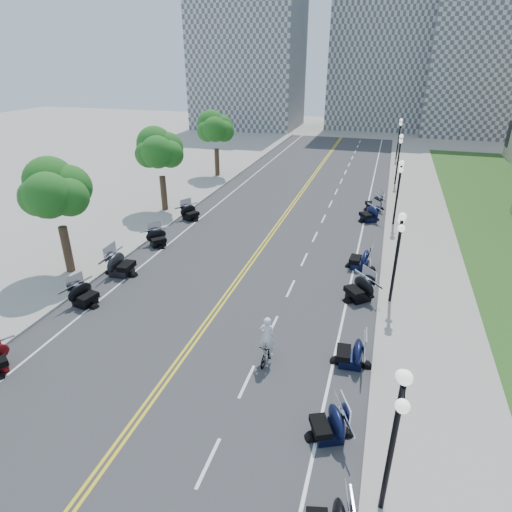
% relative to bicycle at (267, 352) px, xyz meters
% --- Properties ---
extents(ground, '(160.00, 160.00, 0.00)m').
position_rel_bicycle_xyz_m(ground, '(-3.63, 2.52, -0.49)').
color(ground, gray).
extents(road, '(16.00, 90.00, 0.01)m').
position_rel_bicycle_xyz_m(road, '(-3.63, 12.52, -0.48)').
color(road, '#333335').
rests_on(road, ground).
extents(centerline_yellow_a, '(0.12, 90.00, 0.00)m').
position_rel_bicycle_xyz_m(centerline_yellow_a, '(-3.75, 12.52, -0.47)').
color(centerline_yellow_a, yellow).
rests_on(centerline_yellow_a, road).
extents(centerline_yellow_b, '(0.12, 90.00, 0.00)m').
position_rel_bicycle_xyz_m(centerline_yellow_b, '(-3.51, 12.52, -0.47)').
color(centerline_yellow_b, yellow).
rests_on(centerline_yellow_b, road).
extents(edge_line_north, '(0.12, 90.00, 0.00)m').
position_rel_bicycle_xyz_m(edge_line_north, '(2.77, 12.52, -0.47)').
color(edge_line_north, white).
rests_on(edge_line_north, road).
extents(edge_line_south, '(0.12, 90.00, 0.00)m').
position_rel_bicycle_xyz_m(edge_line_south, '(-10.03, 12.52, -0.47)').
color(edge_line_south, white).
rests_on(edge_line_south, road).
extents(lane_dash_4, '(0.12, 2.00, 0.00)m').
position_rel_bicycle_xyz_m(lane_dash_4, '(-0.43, -5.48, -0.47)').
color(lane_dash_4, white).
rests_on(lane_dash_4, road).
extents(lane_dash_5, '(0.12, 2.00, 0.00)m').
position_rel_bicycle_xyz_m(lane_dash_5, '(-0.43, -1.48, -0.47)').
color(lane_dash_5, white).
rests_on(lane_dash_5, road).
extents(lane_dash_6, '(0.12, 2.00, 0.00)m').
position_rel_bicycle_xyz_m(lane_dash_6, '(-0.43, 2.52, -0.47)').
color(lane_dash_6, white).
rests_on(lane_dash_6, road).
extents(lane_dash_7, '(0.12, 2.00, 0.00)m').
position_rel_bicycle_xyz_m(lane_dash_7, '(-0.43, 6.52, -0.47)').
color(lane_dash_7, white).
rests_on(lane_dash_7, road).
extents(lane_dash_8, '(0.12, 2.00, 0.00)m').
position_rel_bicycle_xyz_m(lane_dash_8, '(-0.43, 10.52, -0.47)').
color(lane_dash_8, white).
rests_on(lane_dash_8, road).
extents(lane_dash_9, '(0.12, 2.00, 0.00)m').
position_rel_bicycle_xyz_m(lane_dash_9, '(-0.43, 14.52, -0.47)').
color(lane_dash_9, white).
rests_on(lane_dash_9, road).
extents(lane_dash_10, '(0.12, 2.00, 0.00)m').
position_rel_bicycle_xyz_m(lane_dash_10, '(-0.43, 18.52, -0.47)').
color(lane_dash_10, white).
rests_on(lane_dash_10, road).
extents(lane_dash_11, '(0.12, 2.00, 0.00)m').
position_rel_bicycle_xyz_m(lane_dash_11, '(-0.43, 22.52, -0.47)').
color(lane_dash_11, white).
rests_on(lane_dash_11, road).
extents(lane_dash_12, '(0.12, 2.00, 0.00)m').
position_rel_bicycle_xyz_m(lane_dash_12, '(-0.43, 26.52, -0.47)').
color(lane_dash_12, white).
rests_on(lane_dash_12, road).
extents(lane_dash_13, '(0.12, 2.00, 0.00)m').
position_rel_bicycle_xyz_m(lane_dash_13, '(-0.43, 30.52, -0.47)').
color(lane_dash_13, white).
rests_on(lane_dash_13, road).
extents(lane_dash_14, '(0.12, 2.00, 0.00)m').
position_rel_bicycle_xyz_m(lane_dash_14, '(-0.43, 34.52, -0.47)').
color(lane_dash_14, white).
rests_on(lane_dash_14, road).
extents(lane_dash_15, '(0.12, 2.00, 0.00)m').
position_rel_bicycle_xyz_m(lane_dash_15, '(-0.43, 38.52, -0.47)').
color(lane_dash_15, white).
rests_on(lane_dash_15, road).
extents(lane_dash_16, '(0.12, 2.00, 0.00)m').
position_rel_bicycle_xyz_m(lane_dash_16, '(-0.43, 42.52, -0.47)').
color(lane_dash_16, white).
rests_on(lane_dash_16, road).
extents(lane_dash_17, '(0.12, 2.00, 0.00)m').
position_rel_bicycle_xyz_m(lane_dash_17, '(-0.43, 46.52, -0.47)').
color(lane_dash_17, white).
rests_on(lane_dash_17, road).
extents(lane_dash_18, '(0.12, 2.00, 0.00)m').
position_rel_bicycle_xyz_m(lane_dash_18, '(-0.43, 50.52, -0.47)').
color(lane_dash_18, white).
rests_on(lane_dash_18, road).
extents(lane_dash_19, '(0.12, 2.00, 0.00)m').
position_rel_bicycle_xyz_m(lane_dash_19, '(-0.43, 54.52, -0.47)').
color(lane_dash_19, white).
rests_on(lane_dash_19, road).
extents(sidewalk_north, '(5.00, 90.00, 0.15)m').
position_rel_bicycle_xyz_m(sidewalk_north, '(6.87, 12.52, -0.41)').
color(sidewalk_north, '#9E9991').
rests_on(sidewalk_north, ground).
extents(sidewalk_south, '(5.00, 90.00, 0.15)m').
position_rel_bicycle_xyz_m(sidewalk_south, '(-14.13, 12.52, -0.41)').
color(sidewalk_south, '#9E9991').
rests_on(sidewalk_south, ground).
extents(distant_block_a, '(18.00, 14.00, 26.00)m').
position_rel_bicycle_xyz_m(distant_block_a, '(-21.63, 64.52, 12.51)').
color(distant_block_a, gray).
rests_on(distant_block_a, ground).
extents(distant_block_b, '(16.00, 12.00, 30.00)m').
position_rel_bicycle_xyz_m(distant_block_b, '(0.37, 70.52, 14.51)').
color(distant_block_b, gray).
rests_on(distant_block_b, ground).
extents(distant_block_c, '(20.00, 14.00, 22.00)m').
position_rel_bicycle_xyz_m(distant_block_c, '(18.37, 67.52, 10.51)').
color(distant_block_c, gray).
rests_on(distant_block_c, ground).
extents(street_lamp_1, '(0.50, 1.20, 4.90)m').
position_rel_bicycle_xyz_m(street_lamp_1, '(4.97, -5.48, 2.11)').
color(street_lamp_1, black).
rests_on(street_lamp_1, sidewalk_north).
extents(street_lamp_2, '(0.50, 1.20, 4.90)m').
position_rel_bicycle_xyz_m(street_lamp_2, '(4.97, 6.52, 2.11)').
color(street_lamp_2, black).
rests_on(street_lamp_2, sidewalk_north).
extents(street_lamp_3, '(0.50, 1.20, 4.90)m').
position_rel_bicycle_xyz_m(street_lamp_3, '(4.97, 18.52, 2.11)').
color(street_lamp_3, black).
rests_on(street_lamp_3, sidewalk_north).
extents(street_lamp_4, '(0.50, 1.20, 4.90)m').
position_rel_bicycle_xyz_m(street_lamp_4, '(4.97, 30.52, 2.11)').
color(street_lamp_4, black).
rests_on(street_lamp_4, sidewalk_north).
extents(street_lamp_5, '(0.50, 1.20, 4.90)m').
position_rel_bicycle_xyz_m(street_lamp_5, '(4.97, 42.52, 2.11)').
color(street_lamp_5, black).
rests_on(street_lamp_5, sidewalk_north).
extents(tree_2, '(4.80, 4.80, 9.20)m').
position_rel_bicycle_xyz_m(tree_2, '(-13.63, 4.52, 4.26)').
color(tree_2, '#235619').
rests_on(tree_2, sidewalk_south).
extents(tree_3, '(4.80, 4.80, 9.20)m').
position_rel_bicycle_xyz_m(tree_3, '(-13.63, 16.52, 4.26)').
color(tree_3, '#235619').
rests_on(tree_3, sidewalk_south).
extents(tree_4, '(4.80, 4.80, 9.20)m').
position_rel_bicycle_xyz_m(tree_4, '(-13.63, 28.52, 4.26)').
color(tree_4, '#235619').
rests_on(tree_4, sidewalk_south).
extents(motorcycle_n_4, '(2.40, 2.40, 1.26)m').
position_rel_bicycle_xyz_m(motorcycle_n_4, '(3.11, -3.28, 0.15)').
color(motorcycle_n_4, black).
rests_on(motorcycle_n_4, road).
extents(motorcycle_n_5, '(2.00, 2.00, 1.32)m').
position_rel_bicycle_xyz_m(motorcycle_n_5, '(3.45, 0.86, 0.17)').
color(motorcycle_n_5, black).
rests_on(motorcycle_n_5, road).
extents(motorcycle_n_6, '(2.83, 2.83, 1.41)m').
position_rel_bicycle_xyz_m(motorcycle_n_6, '(3.33, 6.45, 0.22)').
color(motorcycle_n_6, black).
rests_on(motorcycle_n_6, road).
extents(motorcycle_n_7, '(2.13, 2.13, 1.39)m').
position_rel_bicycle_xyz_m(motorcycle_n_7, '(3.10, 10.29, 0.21)').
color(motorcycle_n_7, black).
rests_on(motorcycle_n_7, road).
extents(motorcycle_n_9, '(2.71, 2.71, 1.36)m').
position_rel_bicycle_xyz_m(motorcycle_n_9, '(3.08, 19.05, 0.19)').
color(motorcycle_n_9, black).
rests_on(motorcycle_n_9, road).
extents(motorcycle_n_10, '(2.55, 2.55, 1.34)m').
position_rel_bicycle_xyz_m(motorcycle_n_10, '(3.31, 21.97, 0.18)').
color(motorcycle_n_10, black).
rests_on(motorcycle_n_10, road).
extents(motorcycle_s_5, '(2.24, 2.24, 1.32)m').
position_rel_bicycle_xyz_m(motorcycle_s_5, '(-10.46, 1.65, 0.18)').
color(motorcycle_s_5, black).
rests_on(motorcycle_s_5, road).
extents(motorcycle_s_6, '(2.26, 2.26, 1.53)m').
position_rel_bicycle_xyz_m(motorcycle_s_6, '(-10.54, 5.23, 0.28)').
color(motorcycle_s_6, black).
rests_on(motorcycle_s_6, road).
extents(motorcycle_s_7, '(2.55, 2.55, 1.26)m').
position_rel_bicycle_xyz_m(motorcycle_s_7, '(-10.62, 9.77, 0.15)').
color(motorcycle_s_7, black).
rests_on(motorcycle_s_7, road).
extents(motorcycle_s_8, '(2.52, 2.52, 1.30)m').
position_rel_bicycle_xyz_m(motorcycle_s_8, '(-10.69, 15.25, 0.16)').
color(motorcycle_s_8, black).
rests_on(motorcycle_s_8, road).
extents(bicycle, '(0.53, 1.64, 0.97)m').
position_rel_bicycle_xyz_m(bicycle, '(0.00, 0.00, 0.00)').
color(bicycle, '#A51414').
rests_on(bicycle, road).
extents(cyclist_rider, '(0.69, 0.45, 1.88)m').
position_rel_bicycle_xyz_m(cyclist_rider, '(0.00, 0.00, 1.43)').
color(cyclist_rider, white).
rests_on(cyclist_rider, bicycle).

